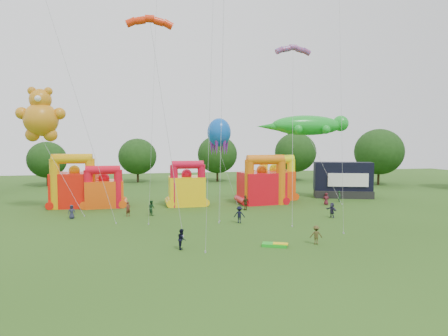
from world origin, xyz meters
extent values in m
plane|color=#284A14|center=(0.00, 0.00, 0.00)|extent=(160.00, 160.00, 0.00)
cylinder|color=#352314|center=(37.48, 43.25, 1.86)|extent=(0.44, 0.44, 3.72)
ellipsoid|color=#183811|center=(37.48, 43.25, 6.41)|extent=(9.30, 9.30, 8.89)
cylinder|color=#352314|center=(24.61, 53.88, 1.75)|extent=(0.44, 0.44, 3.51)
ellipsoid|color=#183811|center=(24.61, 53.88, 6.04)|extent=(8.77, 8.78, 8.39)
cylinder|color=#352314|center=(8.00, 55.66, 1.65)|extent=(0.44, 0.44, 3.30)
ellipsoid|color=#183811|center=(8.00, 55.66, 5.68)|extent=(8.25, 8.25, 7.88)
cylinder|color=#352314|center=(-8.29, 57.64, 1.55)|extent=(0.44, 0.44, 3.09)
ellipsoid|color=#183811|center=(-8.29, 57.64, 5.32)|extent=(7.73, 7.72, 7.38)
cylinder|color=#352314|center=(-25.02, 54.79, 1.44)|extent=(0.44, 0.44, 2.88)
ellipsoid|color=#183811|center=(-25.02, 54.79, 4.96)|extent=(7.20, 7.20, 6.88)
cube|color=red|center=(-16.26, 28.57, 2.21)|extent=(5.78, 4.79, 4.42)
cylinder|color=#DF9F0B|center=(-18.38, 27.00, 3.16)|extent=(1.20, 1.20, 6.31)
cylinder|color=#DF9F0B|center=(-14.14, 27.00, 3.16)|extent=(1.20, 1.20, 6.31)
cylinder|color=#DF9F0B|center=(-16.26, 27.00, 6.31)|extent=(4.84, 1.26, 1.26)
sphere|color=#DF9F0B|center=(-16.26, 28.57, 4.72)|extent=(1.40, 1.40, 1.40)
cube|color=#F4500D|center=(-12.51, 27.65, 1.71)|extent=(4.96, 4.09, 3.43)
cylinder|color=red|center=(-14.35, 26.29, 2.45)|extent=(1.04, 1.04, 4.90)
cylinder|color=red|center=(-10.67, 26.29, 2.45)|extent=(1.04, 1.04, 4.90)
cylinder|color=red|center=(-12.51, 26.29, 4.90)|extent=(4.19, 1.09, 1.09)
sphere|color=red|center=(-12.51, 27.65, 3.73)|extent=(1.40, 1.40, 1.40)
cube|color=yellow|center=(-1.92, 26.53, 1.92)|extent=(4.59, 3.68, 3.83)
cylinder|color=red|center=(-3.70, 25.21, 2.74)|extent=(1.00, 1.00, 5.48)
cylinder|color=red|center=(-0.14, 25.21, 2.74)|extent=(1.00, 1.00, 5.48)
cylinder|color=red|center=(-1.92, 25.21, 5.48)|extent=(4.06, 1.05, 1.05)
sphere|color=red|center=(-1.92, 26.53, 4.13)|extent=(1.40, 1.40, 1.40)
cube|color=red|center=(8.35, 26.22, 2.12)|extent=(6.09, 5.10, 4.25)
cylinder|color=orange|center=(6.16, 24.60, 3.03)|extent=(1.24, 1.24, 6.07)
cylinder|color=orange|center=(10.54, 24.60, 3.03)|extent=(1.24, 1.24, 6.07)
cylinder|color=orange|center=(8.35, 24.60, 6.07)|extent=(5.00, 1.30, 1.30)
sphere|color=orange|center=(8.35, 26.22, 4.55)|extent=(1.40, 1.40, 1.40)
cube|color=#FE4D0D|center=(11.35, 29.71, 2.07)|extent=(5.53, 4.54, 4.15)
cylinder|color=#FFFC0D|center=(9.28, 28.17, 2.96)|extent=(1.16, 1.16, 5.93)
cylinder|color=#FFFC0D|center=(13.41, 28.17, 2.96)|extent=(1.16, 1.16, 5.93)
cylinder|color=#FFFC0D|center=(11.35, 28.17, 5.93)|extent=(4.71, 1.22, 1.22)
sphere|color=#FFFC0D|center=(11.35, 29.71, 4.45)|extent=(1.40, 1.40, 1.40)
cube|color=black|center=(22.06, 28.83, 0.55)|extent=(9.02, 5.71, 1.10)
cube|color=black|center=(22.06, 29.03, 3.21)|extent=(8.88, 5.32, 4.22)
cube|color=white|center=(22.06, 27.41, 2.79)|extent=(5.54, 1.95, 1.98)
cylinder|color=black|center=(18.68, 27.56, 0.40)|extent=(0.30, 0.90, 0.90)
cylinder|color=black|center=(25.44, 27.56, 0.40)|extent=(0.30, 0.90, 0.90)
sphere|color=orange|center=(-19.46, 25.67, 11.11)|extent=(4.00, 4.00, 4.00)
sphere|color=orange|center=(-19.46, 25.67, 13.48)|extent=(2.55, 2.55, 2.55)
sphere|color=orange|center=(-20.37, 25.67, 14.48)|extent=(1.00, 1.00, 1.00)
sphere|color=orange|center=(-18.55, 25.67, 14.48)|extent=(1.00, 1.00, 1.00)
sphere|color=orange|center=(-21.55, 25.67, 11.84)|extent=(1.46, 1.46, 1.46)
sphere|color=orange|center=(-17.37, 25.67, 11.84)|extent=(1.46, 1.46, 1.46)
sphere|color=orange|center=(-20.46, 25.67, 9.29)|extent=(1.64, 1.64, 1.64)
sphere|color=orange|center=(-18.46, 25.67, 9.29)|extent=(1.64, 1.64, 1.64)
sphere|color=white|center=(-19.46, 24.44, 13.48)|extent=(0.73, 0.73, 0.73)
ellipsoid|color=green|center=(15.63, 27.77, 10.77)|extent=(10.69, 3.34, 2.84)
sphere|color=green|center=(20.85, 27.77, 11.08)|extent=(2.30, 2.30, 2.30)
cone|color=green|center=(10.20, 27.77, 10.56)|extent=(4.17, 1.67, 1.67)
sphere|color=green|center=(17.72, 29.44, 10.14)|extent=(1.25, 1.25, 1.25)
sphere|color=green|center=(17.72, 26.10, 10.14)|extent=(1.25, 1.25, 1.25)
sphere|color=green|center=(13.54, 29.44, 10.14)|extent=(1.25, 1.25, 1.25)
sphere|color=green|center=(13.54, 26.10, 10.14)|extent=(1.25, 1.25, 1.25)
ellipsoid|color=blue|center=(3.78, 32.95, 9.80)|extent=(3.55, 3.55, 4.26)
cone|color=#591E8C|center=(4.93, 32.95, 7.85)|extent=(0.80, 0.80, 2.84)
cone|color=#591E8C|center=(4.35, 33.95, 7.85)|extent=(0.80, 0.80, 2.84)
cone|color=#591E8C|center=(3.20, 33.95, 7.85)|extent=(0.80, 0.80, 2.84)
cone|color=#591E8C|center=(2.62, 32.95, 7.85)|extent=(0.80, 0.80, 2.84)
cone|color=#591E8C|center=(3.20, 31.95, 7.85)|extent=(0.80, 0.80, 2.84)
cone|color=#591E8C|center=(4.35, 31.95, 7.85)|extent=(0.80, 0.80, 2.84)
cube|color=green|center=(2.64, 4.54, 0.12)|extent=(2.23, 1.74, 0.24)
cube|color=yellow|center=(3.04, 4.24, 0.26)|extent=(1.34, 1.04, 0.10)
imported|color=#24273D|center=(-15.39, 20.09, 0.77)|extent=(0.82, 0.59, 1.55)
imported|color=#562418|center=(-9.34, 20.26, 0.84)|extent=(0.73, 0.70, 1.68)
imported|color=#1A4220|center=(-6.73, 20.28, 0.87)|extent=(1.02, 1.07, 1.75)
imported|color=black|center=(2.11, 14.04, 0.88)|extent=(1.30, 1.01, 1.77)
imported|color=#383316|center=(4.75, 21.28, 0.92)|extent=(1.17, 0.87, 1.85)
imported|color=#2E2A47|center=(12.93, 14.68, 0.84)|extent=(0.94, 1.64, 1.69)
imported|color=#571925|center=(16.34, 22.88, 0.82)|extent=(0.94, 0.80, 1.64)
imported|color=#183C1C|center=(19.37, 24.93, 0.78)|extent=(0.64, 0.67, 1.55)
imported|color=black|center=(-4.84, 5.29, 0.81)|extent=(0.69, 0.85, 1.63)
imported|color=#453D1B|center=(6.23, 4.44, 0.79)|extent=(1.14, 0.84, 1.58)
camera|label=1|loc=(-8.12, -25.87, 8.64)|focal=32.00mm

